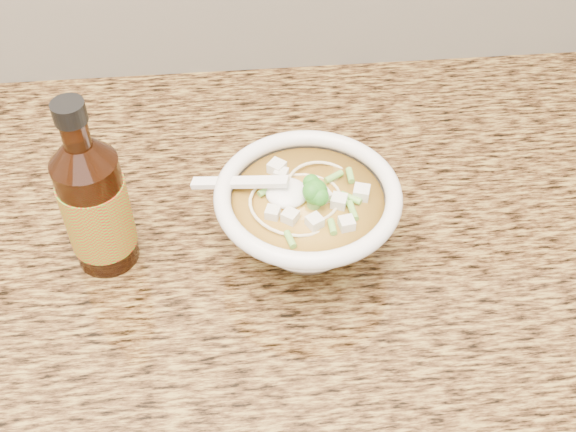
{
  "coord_description": "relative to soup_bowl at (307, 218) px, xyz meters",
  "views": [
    {
      "loc": [
        0.23,
        1.15,
        1.49
      ],
      "look_at": [
        0.27,
        1.65,
        0.95
      ],
      "focal_mm": 45.0,
      "sensor_mm": 36.0,
      "label": 1
    }
  ],
  "objects": [
    {
      "name": "counter_slab",
      "position": [
        -0.29,
        0.02,
        -0.06
      ],
      "size": [
        4.0,
        0.68,
        0.04
      ],
      "primitive_type": "cube",
      "color": "olive",
      "rests_on": "cabinet"
    },
    {
      "name": "soup_bowl",
      "position": [
        0.0,
        0.0,
        0.0
      ],
      "size": [
        0.21,
        0.19,
        0.11
      ],
      "rotation": [
        0.0,
        0.0,
        -0.21
      ],
      "color": "white",
      "rests_on": "counter_slab"
    },
    {
      "name": "hot_sauce_bottle",
      "position": [
        -0.21,
        0.01,
        0.03
      ],
      "size": [
        0.07,
        0.07,
        0.2
      ],
      "rotation": [
        0.0,
        0.0,
        -0.04
      ],
      "color": "#321406",
      "rests_on": "counter_slab"
    }
  ]
}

